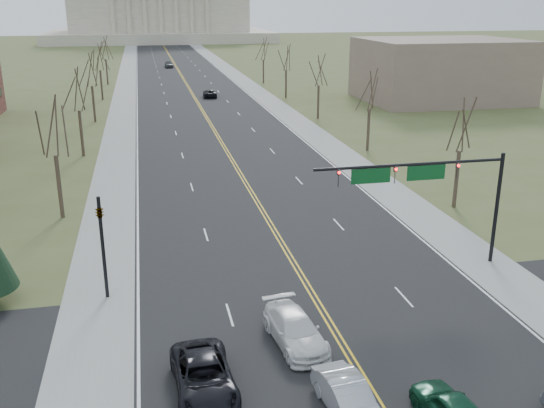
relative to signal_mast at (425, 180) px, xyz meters
name	(u,v)px	position (x,y,z in m)	size (l,w,h in m)	color
road	(185,81)	(-7.45, 96.50, -5.76)	(20.00, 380.00, 0.01)	black
cross_road	(342,344)	(-7.45, -7.50, -5.76)	(120.00, 14.00, 0.01)	black
sidewalk_left	(126,83)	(-19.45, 96.50, -5.75)	(4.00, 380.00, 0.03)	gray
sidewalk_right	(242,80)	(4.55, 96.50, -5.75)	(4.00, 380.00, 0.03)	gray
center_line	(185,81)	(-7.45, 96.50, -5.75)	(0.42, 380.00, 0.01)	gold
edge_line_left	(137,83)	(-17.25, 96.50, -5.75)	(0.15, 380.00, 0.01)	silver
edge_line_right	(232,80)	(2.35, 96.50, -5.75)	(0.15, 380.00, 0.01)	silver
capitol	(158,5)	(-7.45, 236.41, 8.44)	(90.00, 60.00, 50.00)	beige
signal_mast	(425,180)	(0.00, 0.00, 0.00)	(12.12, 0.44, 7.20)	black
signal_left	(102,236)	(-18.95, 0.00, -2.05)	(0.32, 0.36, 6.00)	black
tree_r_0	(462,128)	(8.05, 10.50, 0.79)	(3.74, 3.74, 8.50)	#34251F
tree_l_0	(53,129)	(-22.95, 14.50, 1.18)	(3.96, 3.96, 9.00)	#34251F
tree_r_1	(370,92)	(8.05, 30.50, 0.79)	(3.74, 3.74, 8.50)	#34251F
tree_l_1	(77,92)	(-22.95, 34.50, 1.18)	(3.96, 3.96, 9.00)	#34251F
tree_r_2	(319,72)	(8.05, 50.50, 0.79)	(3.74, 3.74, 8.50)	#34251F
tree_l_2	(91,71)	(-22.95, 54.50, 1.18)	(3.96, 3.96, 9.00)	#34251F
tree_r_3	(286,59)	(8.05, 70.50, 0.79)	(3.74, 3.74, 8.50)	#34251F
tree_l_3	(99,58)	(-22.95, 74.50, 1.18)	(3.96, 3.96, 9.00)	#34251F
tree_r_4	(263,50)	(8.05, 90.50, 0.79)	(3.74, 3.74, 8.50)	#34251F
tree_l_4	(105,49)	(-22.95, 94.50, 1.18)	(3.96, 3.96, 9.00)	#34251F
bldg_right_mass	(440,70)	(32.55, 62.50, -0.76)	(25.00, 20.00, 10.00)	#725C51
car_sb_inner_lead	(348,398)	(-8.91, -12.62, -5.02)	(1.55, 4.43, 1.46)	#ABAEB3
car_sb_outer_lead	(204,377)	(-14.47, -9.94, -5.00)	(2.49, 5.40, 1.50)	black
car_sb_inner_second	(295,330)	(-9.70, -6.99, -5.00)	(2.10, 5.17, 1.50)	silver
car_far_nb	(210,93)	(-4.77, 73.91, -5.07)	(2.26, 4.90, 1.36)	black
car_far_sb	(169,64)	(-9.32, 125.08, -4.92)	(1.96, 4.87, 1.66)	#52565A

